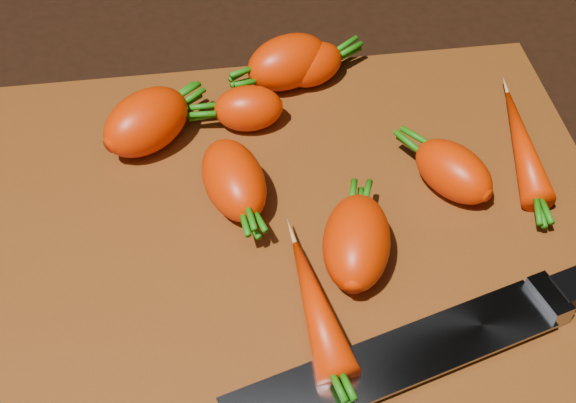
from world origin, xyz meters
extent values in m
cube|color=black|center=(0.00, 0.00, -0.01)|extent=(2.00, 2.00, 0.01)
cube|color=brown|center=(0.00, 0.00, 0.01)|extent=(0.50, 0.40, 0.01)
ellipsoid|color=#EF2D00|center=(-0.10, 0.11, 0.04)|extent=(0.09, 0.09, 0.05)
ellipsoid|color=#EF2D00|center=(-0.02, 0.12, 0.03)|extent=(0.06, 0.04, 0.04)
ellipsoid|color=#EF2D00|center=(-0.04, 0.03, 0.04)|extent=(0.06, 0.09, 0.05)
ellipsoid|color=#EF2D00|center=(0.04, -0.04, 0.04)|extent=(0.07, 0.09, 0.05)
ellipsoid|color=#EF2D00|center=(0.02, 0.17, 0.04)|extent=(0.09, 0.07, 0.05)
ellipsoid|color=#EF2D00|center=(0.04, 0.17, 0.03)|extent=(0.07, 0.06, 0.04)
ellipsoid|color=#EF2D00|center=(0.13, 0.02, 0.03)|extent=(0.07, 0.08, 0.04)
ellipsoid|color=#EF2D00|center=(0.20, 0.05, 0.03)|extent=(0.04, 0.13, 0.03)
ellipsoid|color=#EF2D00|center=(0.01, -0.08, 0.03)|extent=(0.04, 0.11, 0.03)
cube|color=gray|center=(0.06, -0.13, 0.02)|extent=(0.02, 0.04, 0.02)
cube|color=black|center=(0.13, -0.11, 0.02)|extent=(0.13, 0.06, 0.02)
cylinder|color=#B2B2B7|center=(0.11, -0.11, 0.03)|extent=(0.01, 0.01, 0.00)
camera|label=1|loc=(-0.06, -0.39, 0.48)|focal=50.00mm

